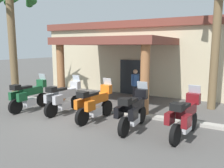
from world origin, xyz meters
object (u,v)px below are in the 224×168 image
(motorcycle_green, at_px, (29,95))
(palm_tree_roadside, at_px, (10,12))
(motel_building, at_px, (151,56))
(motorcycle_black, at_px, (133,110))
(palm_tree_near_portico, at_px, (219,7))
(pedestrian, at_px, (135,83))
(motorcycle_maroon, at_px, (185,117))
(motorcycle_silver, at_px, (64,98))
(motorcycle_orange, at_px, (95,103))

(motorcycle_green, height_order, palm_tree_roadside, palm_tree_roadside)
(palm_tree_roadside, bearing_deg, motel_building, 58.56)
(motel_building, bearing_deg, motorcycle_black, -74.66)
(palm_tree_near_portico, bearing_deg, motel_building, 135.89)
(pedestrian, height_order, palm_tree_roadside, palm_tree_roadside)
(motel_building, relative_size, pedestrian, 7.88)
(palm_tree_roadside, bearing_deg, motorcycle_green, -24.04)
(motorcycle_maroon, relative_size, pedestrian, 1.28)
(motorcycle_maroon, relative_size, palm_tree_roadside, 0.35)
(motel_building, distance_m, palm_tree_near_portico, 6.85)
(motorcycle_maroon, xyz_separation_m, pedestrian, (-3.33, 3.75, 0.31))
(motel_building, bearing_deg, pedestrian, -80.21)
(palm_tree_roadside, relative_size, palm_tree_near_portico, 0.99)
(motorcycle_green, distance_m, motorcycle_maroon, 6.95)
(motorcycle_silver, relative_size, motorcycle_black, 1.00)
(motorcycle_silver, bearing_deg, motorcycle_orange, -92.39)
(motorcycle_maroon, height_order, palm_tree_near_portico, palm_tree_near_portico)
(motorcycle_silver, xyz_separation_m, pedestrian, (1.88, 3.49, 0.31))
(palm_tree_near_portico, bearing_deg, pedestrian, -173.05)
(motorcycle_black, relative_size, pedestrian, 1.28)
(pedestrian, bearing_deg, motorcycle_silver, 86.14)
(motorcycle_orange, bearing_deg, motorcycle_black, -91.12)
(palm_tree_near_portico, bearing_deg, motorcycle_silver, -144.92)
(motorcycle_maroon, bearing_deg, motorcycle_orange, 96.25)
(motorcycle_green, relative_size, motorcycle_maroon, 1.00)
(pedestrian, bearing_deg, motorcycle_orange, 112.27)
(motorcycle_green, distance_m, pedestrian, 5.30)
(pedestrian, distance_m, palm_tree_near_portico, 5.22)
(motel_building, bearing_deg, motorcycle_orange, -85.48)
(motel_building, height_order, motorcycle_maroon, motel_building)
(motorcycle_maroon, bearing_deg, pedestrian, 49.24)
(motorcycle_silver, relative_size, palm_tree_roadside, 0.35)
(motorcycle_orange, distance_m, pedestrian, 3.68)
(motorcycle_silver, distance_m, motorcycle_black, 3.50)
(motorcycle_green, bearing_deg, motorcycle_black, -89.36)
(motorcycle_maroon, relative_size, palm_tree_near_portico, 0.34)
(motel_building, relative_size, motorcycle_black, 6.17)
(motel_building, bearing_deg, motorcycle_silver, -97.17)
(motorcycle_green, bearing_deg, motorcycle_silver, -77.14)
(motel_building, height_order, palm_tree_roadside, palm_tree_roadside)
(motel_building, relative_size, motorcycle_green, 6.17)
(motorcycle_green, height_order, motorcycle_maroon, same)
(motel_building, xyz_separation_m, motorcycle_green, (-2.74, -8.78, -1.56))
(motel_building, relative_size, motorcycle_maroon, 6.17)
(motorcycle_maroon, distance_m, palm_tree_roadside, 9.89)
(pedestrian, height_order, palm_tree_near_portico, palm_tree_near_portico)
(palm_tree_roadside, bearing_deg, palm_tree_near_portico, 19.79)
(palm_tree_near_portico, bearing_deg, motorcycle_orange, -133.20)
(pedestrian, xyz_separation_m, palm_tree_roadside, (-5.69, -2.93, 3.66))
(palm_tree_near_portico, bearing_deg, motorcycle_green, -149.61)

